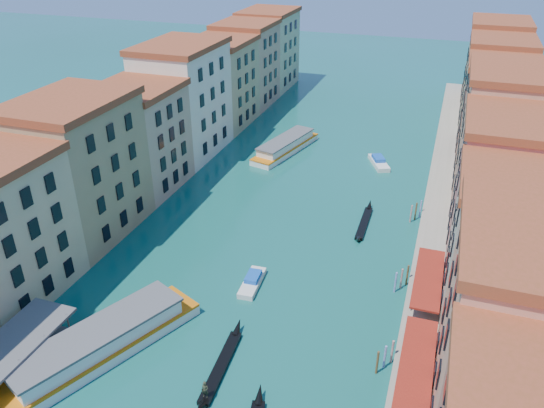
% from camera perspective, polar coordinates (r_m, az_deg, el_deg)
% --- Properties ---
extents(left_bank_palazzos, '(12.80, 128.40, 21.00)m').
position_cam_1_polar(left_bank_palazzos, '(97.94, -11.15, 9.47)').
color(left_bank_palazzos, tan).
rests_on(left_bank_palazzos, ground).
extents(right_bank_palazzos, '(12.80, 128.40, 21.00)m').
position_cam_1_polar(right_bank_palazzos, '(86.56, 23.52, 5.07)').
color(right_bank_palazzos, '#B05C45').
rests_on(right_bank_palazzos, ground).
extents(quay, '(4.00, 140.00, 1.00)m').
position_cam_1_polar(quay, '(89.85, 17.38, 0.48)').
color(quay, gray).
rests_on(quay, ground).
extents(restaurant_awnings, '(3.20, 44.55, 3.12)m').
position_cam_1_polar(restaurant_awnings, '(53.78, 15.13, -17.31)').
color(restaurant_awnings, maroon).
rests_on(restaurant_awnings, ground).
extents(vaporetto_stop, '(5.40, 16.40, 3.65)m').
position_cam_1_polar(vaporetto_stop, '(60.57, -26.81, -15.73)').
color(vaporetto_stop, '#555658').
rests_on(vaporetto_stop, ground).
extents(mooring_poles_right, '(1.44, 54.24, 3.20)m').
position_cam_1_polar(mooring_poles_right, '(59.20, 12.43, -14.08)').
color(mooring_poles_right, '#503A1B').
rests_on(mooring_poles_right, ground).
extents(vaporetto_near, '(13.99, 22.78, 3.37)m').
position_cam_1_polar(vaporetto_near, '(59.95, -18.04, -14.07)').
color(vaporetto_near, white).
rests_on(vaporetto_near, ground).
extents(vaporetto_far, '(8.71, 19.28, 2.80)m').
position_cam_1_polar(vaporetto_far, '(104.64, 1.48, 6.30)').
color(vaporetto_far, white).
rests_on(vaporetto_far, ground).
extents(gondola_fore, '(1.92, 13.27, 2.64)m').
position_cam_1_polar(gondola_fore, '(56.74, -5.53, -16.87)').
color(gondola_fore, black).
rests_on(gondola_fore, ground).
extents(gondola_far, '(1.29, 12.50, 1.77)m').
position_cam_1_polar(gondola_far, '(80.95, 9.89, -1.89)').
color(gondola_far, black).
rests_on(gondola_far, ground).
extents(motorboat_mid, '(2.36, 6.37, 1.30)m').
position_cam_1_polar(motorboat_mid, '(67.16, -2.13, -8.31)').
color(motorboat_mid, silver).
rests_on(motorboat_mid, ground).
extents(motorboat_far, '(5.06, 7.41, 1.48)m').
position_cam_1_polar(motorboat_far, '(101.06, 11.41, 4.48)').
color(motorboat_far, white).
rests_on(motorboat_far, ground).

